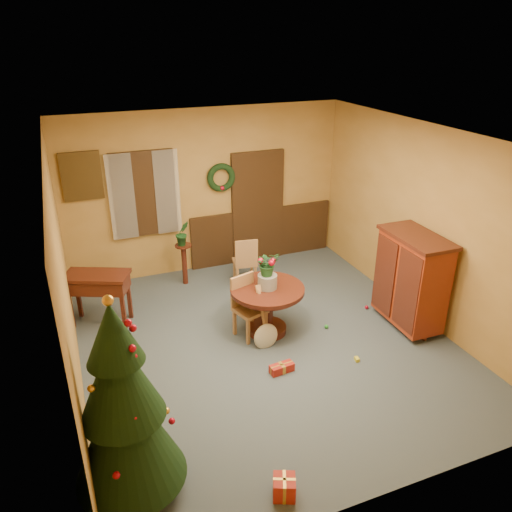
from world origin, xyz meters
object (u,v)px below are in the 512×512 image
dining_table (267,301)px  sideboard (411,278)px  christmas_tree (123,407)px  chair_near (247,304)px  writing_desk (98,286)px

dining_table → sideboard: sideboard is taller
christmas_tree → sideboard: christmas_tree is taller
chair_near → sideboard: size_ratio=0.63×
dining_table → writing_desk: 2.51m
chair_near → writing_desk: size_ratio=0.88×
dining_table → sideboard: bearing=-16.2°
christmas_tree → writing_desk: size_ratio=2.08×
sideboard → writing_desk: bearing=157.7°
chair_near → christmas_tree: (-1.99, -2.14, 0.53)m
dining_table → writing_desk: size_ratio=1.03×
chair_near → christmas_tree: bearing=-132.9°
christmas_tree → writing_desk: (0.05, 3.22, -0.40)m
chair_near → sideboard: sideboard is taller
writing_desk → sideboard: 4.59m
dining_table → writing_desk: bearing=152.6°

